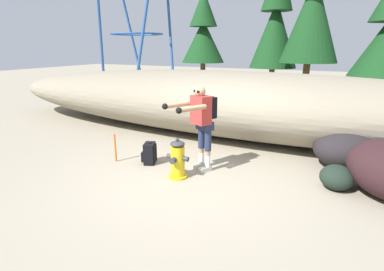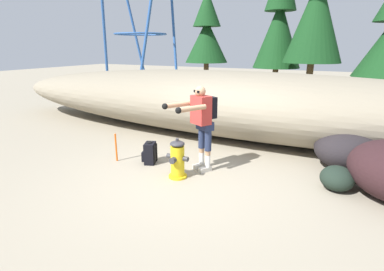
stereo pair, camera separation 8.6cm
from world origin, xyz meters
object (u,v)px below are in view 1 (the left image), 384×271
(fire_hydrant, at_px, (178,160))
(boulder_mid, at_px, (347,149))
(utility_worker, at_px, (201,118))
(spare_backpack, at_px, (149,154))
(boulder_outlier, at_px, (337,177))
(survey_stake, at_px, (115,148))

(fire_hydrant, bearing_deg, boulder_mid, 34.12)
(utility_worker, distance_m, spare_backpack, 1.40)
(boulder_outlier, bearing_deg, utility_worker, -173.04)
(boulder_outlier, xyz_separation_m, survey_stake, (-4.22, -0.64, 0.09))
(fire_hydrant, height_order, utility_worker, utility_worker)
(boulder_outlier, bearing_deg, boulder_mid, 82.87)
(fire_hydrant, height_order, survey_stake, fire_hydrant)
(spare_backpack, bearing_deg, boulder_outlier, 166.69)
(boulder_mid, bearing_deg, survey_stake, -158.06)
(boulder_outlier, bearing_deg, survey_stake, -171.39)
(fire_hydrant, height_order, boulder_mid, boulder_mid)
(utility_worker, bearing_deg, fire_hydrant, 0.19)
(fire_hydrant, bearing_deg, survey_stake, 174.87)
(fire_hydrant, xyz_separation_m, spare_backpack, (-0.86, 0.35, -0.13))
(fire_hydrant, distance_m, boulder_outlier, 2.77)
(fire_hydrant, relative_size, boulder_outlier, 1.28)
(utility_worker, xyz_separation_m, spare_backpack, (-1.11, -0.13, -0.84))
(spare_backpack, relative_size, boulder_mid, 0.37)
(spare_backpack, relative_size, boulder_outlier, 0.80)
(boulder_mid, height_order, boulder_outlier, boulder_mid)
(boulder_mid, bearing_deg, fire_hydrant, -145.88)
(boulder_outlier, bearing_deg, fire_hydrant, -163.67)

